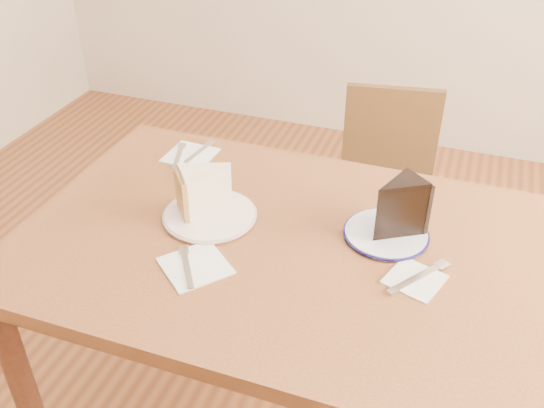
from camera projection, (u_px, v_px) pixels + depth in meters
The scene contains 13 objects.
table at pixel (280, 272), 1.44m from camera, with size 1.20×0.80×0.75m.
chair_far at pixel (384, 194), 2.12m from camera, with size 0.44×0.44×0.78m.
plate_cream at pixel (210, 215), 1.45m from camera, with size 0.22×0.22×0.01m, color white.
plate_navy at pixel (386, 234), 1.39m from camera, with size 0.19×0.19×0.01m, color white.
carrot_cake at pixel (208, 190), 1.44m from camera, with size 0.08×0.12×0.10m, color #F5E7CA, non-canonical shape.
chocolate_cake at pixel (395, 211), 1.35m from camera, with size 0.08×0.11×0.12m, color black, non-canonical shape.
napkin_cream at pixel (195, 266), 1.30m from camera, with size 0.13×0.13×0.00m, color white.
napkin_navy at pixel (415, 279), 1.27m from camera, with size 0.11×0.11×0.00m, color white.
napkin_spare at pixel (190, 155), 1.70m from camera, with size 0.13×0.13×0.00m, color white.
fork_cream at pixel (187, 267), 1.30m from camera, with size 0.01×0.14×0.00m, color silver.
knife_navy at pixel (418, 277), 1.27m from camera, with size 0.02×0.17×0.00m, color silver.
fork_spare at pixel (199, 152), 1.71m from camera, with size 0.01×0.14×0.00m, color silver.
knife_spare at pixel (178, 157), 1.68m from camera, with size 0.01×0.16×0.00m, color silver.
Camera 1 is at (0.35, -1.04, 1.60)m, focal length 40.00 mm.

